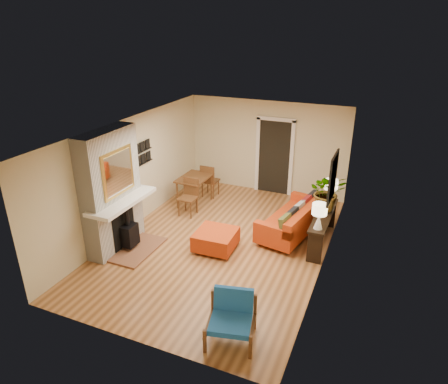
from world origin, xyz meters
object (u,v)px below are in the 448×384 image
at_px(lamp_far, 331,188).
at_px(houseplant, 327,192).
at_px(dining_table, 197,183).
at_px(console_table, 323,220).
at_px(ottoman, 216,239).
at_px(blue_chair, 232,314).
at_px(lamp_near, 319,213).
at_px(sofa, 295,220).

relative_size(lamp_far, houseplant, 0.63).
distance_m(dining_table, console_table, 3.53).
bearing_deg(ottoman, blue_chair, -60.46).
height_order(dining_table, lamp_far, lamp_far).
height_order(ottoman, dining_table, dining_table).
distance_m(lamp_near, houseplant, 0.94).
bearing_deg(dining_table, lamp_near, -23.14).
distance_m(blue_chair, lamp_far, 4.21).
relative_size(blue_chair, console_table, 0.47).
xyz_separation_m(blue_chair, console_table, (0.77, 3.40, 0.17)).
xyz_separation_m(dining_table, console_table, (3.45, -0.77, -0.04)).
relative_size(sofa, blue_chair, 2.53).
bearing_deg(console_table, lamp_far, 90.00).
height_order(sofa, lamp_far, lamp_far).
bearing_deg(dining_table, console_table, -12.55).
relative_size(dining_table, console_table, 0.94).
height_order(console_table, houseplant, houseplant).
relative_size(sofa, lamp_near, 4.07).
distance_m(ottoman, lamp_near, 2.25).
bearing_deg(lamp_far, ottoman, -138.37).
bearing_deg(sofa, dining_table, 168.48).
bearing_deg(console_table, sofa, 163.16).
bearing_deg(sofa, blue_chair, -91.85).
distance_m(blue_chair, houseplant, 3.78).
bearing_deg(ottoman, console_table, 28.94).
height_order(lamp_near, lamp_far, same).
bearing_deg(console_table, lamp_near, -90.00).
xyz_separation_m(ottoman, blue_chair, (1.28, -2.26, 0.17)).
height_order(lamp_near, houseplant, houseplant).
relative_size(dining_table, lamp_near, 3.23).
height_order(dining_table, console_table, dining_table).
relative_size(blue_chair, lamp_far, 1.61).
relative_size(ottoman, blue_chair, 1.00).
distance_m(blue_chair, lamp_near, 2.88).
xyz_separation_m(ottoman, console_table, (2.06, 1.14, 0.33)).
height_order(sofa, lamp_near, lamp_near).
distance_m(ottoman, houseplant, 2.62).
bearing_deg(ottoman, lamp_near, 11.82).
bearing_deg(houseplant, lamp_near, -89.39).
distance_m(ottoman, lamp_far, 2.87).
xyz_separation_m(ottoman, houseplant, (2.05, 1.37, 0.91)).
xyz_separation_m(ottoman, lamp_far, (2.06, 1.83, 0.82)).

